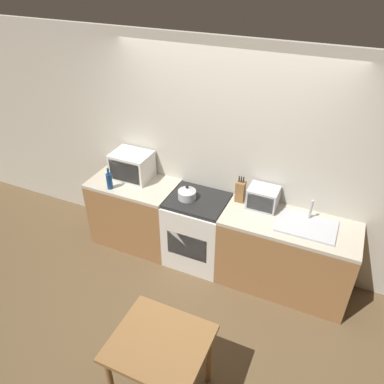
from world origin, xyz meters
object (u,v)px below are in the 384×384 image
at_px(kettle, 187,193).
at_px(dining_table, 160,350).
at_px(toaster_oven, 263,198).
at_px(microwave, 132,166).
at_px(bottle, 109,181).
at_px(stove_range, 197,230).

distance_m(kettle, dining_table, 1.78).
bearing_deg(toaster_oven, microwave, -178.14).
bearing_deg(kettle, dining_table, -72.22).
xyz_separation_m(toaster_oven, dining_table, (-0.29, -1.86, -0.39)).
height_order(toaster_oven, dining_table, toaster_oven).
distance_m(microwave, toaster_oven, 1.63).
bearing_deg(microwave, toaster_oven, 1.86).
xyz_separation_m(kettle, microwave, (-0.80, 0.14, 0.09)).
bearing_deg(kettle, toaster_oven, 13.16).
xyz_separation_m(kettle, bottle, (-0.92, -0.18, 0.03)).
height_order(kettle, microwave, microwave).
xyz_separation_m(stove_range, kettle, (-0.12, -0.03, 0.52)).
bearing_deg(dining_table, kettle, 107.78).
relative_size(microwave, bottle, 1.71).
bearing_deg(dining_table, stove_range, 103.73).
xyz_separation_m(microwave, toaster_oven, (1.62, 0.05, -0.05)).
bearing_deg(stove_range, dining_table, -76.27).
height_order(bottle, toaster_oven, bottle).
relative_size(stove_range, microwave, 1.94).
relative_size(kettle, bottle, 0.76).
xyz_separation_m(stove_range, bottle, (-1.04, -0.22, 0.56)).
xyz_separation_m(bottle, toaster_oven, (1.74, 0.38, 0.01)).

